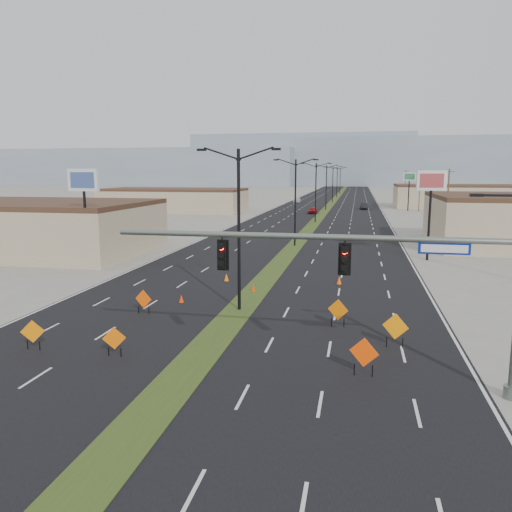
% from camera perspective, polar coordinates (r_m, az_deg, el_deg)
% --- Properties ---
extents(ground, '(600.00, 600.00, 0.00)m').
position_cam_1_polar(ground, '(20.96, -9.85, -14.91)').
color(ground, gray).
rests_on(ground, ground).
extents(road_surface, '(25.00, 400.00, 0.02)m').
position_cam_1_polar(road_surface, '(118.22, 8.10, 5.37)').
color(road_surface, black).
rests_on(road_surface, ground).
extents(median_strip, '(2.00, 400.00, 0.04)m').
position_cam_1_polar(median_strip, '(118.22, 8.10, 5.37)').
color(median_strip, '#2C4117').
rests_on(median_strip, ground).
extents(building_sw_far, '(30.00, 14.00, 4.50)m').
position_cam_1_polar(building_sw_far, '(110.08, -9.35, 6.20)').
color(building_sw_far, tan).
rests_on(building_sw_far, ground).
extents(building_se_far, '(44.00, 16.00, 5.00)m').
position_cam_1_polar(building_se_far, '(131.50, 25.26, 6.07)').
color(building_se_far, tan).
rests_on(building_se_far, ground).
extents(mesa_west, '(180.00, 50.00, 22.00)m').
position_cam_1_polar(mesa_west, '(323.71, -11.74, 9.89)').
color(mesa_west, gray).
rests_on(mesa_west, ground).
extents(mesa_center, '(220.00, 50.00, 28.00)m').
position_cam_1_polar(mesa_center, '(319.42, 17.75, 10.18)').
color(mesa_center, gray).
rests_on(mesa_center, ground).
extents(mesa_backdrop, '(140.00, 50.00, 32.00)m').
position_cam_1_polar(mesa_backdrop, '(339.80, 5.38, 10.87)').
color(mesa_backdrop, gray).
rests_on(mesa_backdrop, ground).
extents(signal_mast, '(16.30, 0.60, 8.00)m').
position_cam_1_polar(signal_mast, '(20.11, 15.35, -1.79)').
color(signal_mast, slate).
rests_on(signal_mast, ground).
extents(streetlight_0, '(5.15, 0.24, 10.02)m').
position_cam_1_polar(streetlight_0, '(30.71, -1.98, 3.59)').
color(streetlight_0, black).
rests_on(streetlight_0, ground).
extents(streetlight_1, '(5.15, 0.24, 10.02)m').
position_cam_1_polar(streetlight_1, '(58.22, 4.51, 6.44)').
color(streetlight_1, black).
rests_on(streetlight_1, ground).
extents(streetlight_2, '(5.15, 0.24, 10.02)m').
position_cam_1_polar(streetlight_2, '(86.05, 6.84, 7.44)').
color(streetlight_2, black).
rests_on(streetlight_2, ground).
extents(streetlight_3, '(5.15, 0.24, 10.02)m').
position_cam_1_polar(streetlight_3, '(113.96, 8.04, 7.95)').
color(streetlight_3, black).
rests_on(streetlight_3, ground).
extents(streetlight_4, '(5.15, 0.24, 10.02)m').
position_cam_1_polar(streetlight_4, '(141.90, 8.76, 8.25)').
color(streetlight_4, black).
rests_on(streetlight_4, ground).
extents(streetlight_5, '(5.15, 0.24, 10.02)m').
position_cam_1_polar(streetlight_5, '(169.87, 9.25, 8.45)').
color(streetlight_5, black).
rests_on(streetlight_5, ground).
extents(streetlight_6, '(5.15, 0.24, 10.02)m').
position_cam_1_polar(streetlight_6, '(197.84, 9.60, 8.60)').
color(streetlight_6, black).
rests_on(streetlight_6, ground).
extents(utility_pole_1, '(1.60, 0.20, 9.00)m').
position_cam_1_polar(utility_pole_1, '(78.84, 21.05, 6.13)').
color(utility_pole_1, '#4C3823').
rests_on(utility_pole_1, ground).
extents(utility_pole_2, '(1.60, 0.20, 9.00)m').
position_cam_1_polar(utility_pole_2, '(113.49, 18.20, 7.18)').
color(utility_pole_2, '#4C3823').
rests_on(utility_pole_2, ground).
extents(utility_pole_3, '(1.60, 0.20, 9.00)m').
position_cam_1_polar(utility_pole_3, '(148.30, 16.68, 7.73)').
color(utility_pole_3, '#4C3823').
rests_on(utility_pole_3, ground).
extents(car_left, '(1.72, 4.05, 1.37)m').
position_cam_1_polar(car_left, '(104.21, 6.52, 5.22)').
color(car_left, maroon).
rests_on(car_left, ground).
extents(car_mid, '(1.91, 4.49, 1.44)m').
position_cam_1_polar(car_mid, '(117.96, 12.26, 5.59)').
color(car_mid, black).
rests_on(car_mid, ground).
extents(car_far, '(2.03, 4.81, 1.39)m').
position_cam_1_polar(car_far, '(138.42, 4.73, 6.34)').
color(car_far, '#B7BEC1').
rests_on(car_far, ground).
extents(construction_sign_0, '(1.08, 0.44, 1.52)m').
position_cam_1_polar(construction_sign_0, '(26.92, -24.17, -8.00)').
color(construction_sign_0, orange).
rests_on(construction_sign_0, ground).
extents(construction_sign_1, '(1.02, 0.44, 1.44)m').
position_cam_1_polar(construction_sign_1, '(24.73, -15.90, -9.16)').
color(construction_sign_1, '#E45E04').
rests_on(construction_sign_1, ground).
extents(construction_sign_2, '(1.13, 0.26, 1.52)m').
position_cam_1_polar(construction_sign_2, '(31.39, -12.75, -4.92)').
color(construction_sign_2, '#F04C05').
rests_on(construction_sign_2, ground).
extents(construction_sign_3, '(1.15, 0.44, 1.60)m').
position_cam_1_polar(construction_sign_3, '(28.50, 9.35, -6.19)').
color(construction_sign_3, '#E06504').
rests_on(construction_sign_3, ground).
extents(construction_sign_4, '(1.23, 0.46, 1.72)m').
position_cam_1_polar(construction_sign_4, '(22.06, 12.23, -10.86)').
color(construction_sign_4, '#FF4505').
rests_on(construction_sign_4, ground).
extents(construction_sign_5, '(1.24, 0.52, 1.75)m').
position_cam_1_polar(construction_sign_5, '(25.82, 15.64, -7.90)').
color(construction_sign_5, orange).
rests_on(construction_sign_5, ground).
extents(cone_0, '(0.37, 0.37, 0.54)m').
position_cam_1_polar(cone_0, '(33.73, -8.53, -4.85)').
color(cone_0, '#F23105').
rests_on(cone_0, ground).
extents(cone_1, '(0.44, 0.44, 0.57)m').
position_cam_1_polar(cone_1, '(36.35, -0.31, -3.66)').
color(cone_1, '#DE3804').
rests_on(cone_1, ground).
extents(cone_2, '(0.42, 0.42, 0.62)m').
position_cam_1_polar(cone_2, '(39.23, 9.49, -2.76)').
color(cone_2, '#FF5405').
rests_on(cone_2, ground).
extents(cone_3, '(0.42, 0.42, 0.63)m').
position_cam_1_polar(cone_3, '(39.87, -3.40, -2.44)').
color(cone_3, '#F66705').
rests_on(cone_3, ground).
extents(pole_sign_west, '(2.91, 0.56, 8.88)m').
position_cam_1_polar(pole_sign_west, '(46.32, -19.09, 7.34)').
color(pole_sign_west, black).
rests_on(pole_sign_west, ground).
extents(pole_sign_east_near, '(2.87, 0.81, 8.73)m').
position_cam_1_polar(pole_sign_east_near, '(51.32, 19.39, 7.35)').
color(pole_sign_east_near, black).
rests_on(pole_sign_east_near, ground).
extents(pole_sign_east_far, '(2.71, 1.23, 8.44)m').
position_cam_1_polar(pole_sign_east_far, '(115.52, 17.12, 8.33)').
color(pole_sign_east_far, black).
rests_on(pole_sign_east_far, ground).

